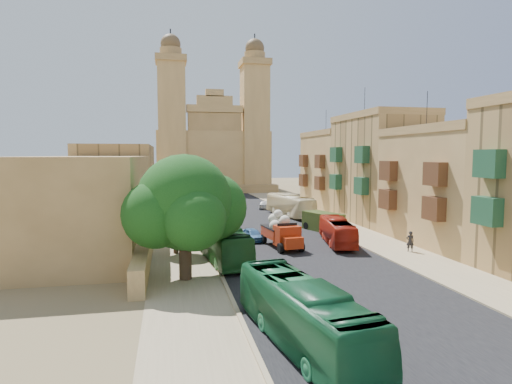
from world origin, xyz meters
name	(u,v)px	position (x,y,z in m)	size (l,w,h in m)	color
ground	(338,288)	(0.00, 0.00, 0.00)	(260.00, 260.00, 0.00)	brown
road_surface	(250,219)	(0.00, 30.00, 0.01)	(14.00, 140.00, 0.01)	black
sidewalk_east	(318,217)	(9.50, 30.00, 0.01)	(5.00, 140.00, 0.01)	tan
sidewalk_west	(177,222)	(-9.50, 30.00, 0.01)	(5.00, 140.00, 0.01)	tan
kerb_east	(300,217)	(7.00, 30.00, 0.06)	(0.25, 140.00, 0.12)	tan
kerb_west	(197,221)	(-7.00, 30.00, 0.06)	(0.25, 140.00, 0.12)	tan
townhouse_b	(450,185)	(15.95, 11.00, 5.66)	(9.00, 14.00, 14.90)	#AB844D
townhouse_c	(380,168)	(15.95, 25.00, 6.91)	(9.00, 14.00, 17.40)	tan
townhouse_d	(337,170)	(15.95, 39.00, 6.16)	(9.00, 14.00, 15.90)	#AB844D
west_wall	(150,229)	(-12.50, 20.00, 0.90)	(1.00, 40.00, 1.80)	#AB844D
west_building_low	(90,200)	(-18.00, 18.00, 4.20)	(10.00, 28.00, 8.40)	olive
west_building_mid	(119,178)	(-18.00, 44.00, 5.00)	(10.00, 22.00, 10.00)	tan
church	(212,151)	(0.00, 78.61, 9.52)	(28.00, 22.50, 36.30)	#AB844D
ficus_tree	(186,206)	(-9.42, 4.01, 5.08)	(8.60, 7.91, 8.60)	#38281C
street_tree_a	(175,213)	(-10.00, 12.00, 3.56)	(3.45, 3.45, 5.31)	#38281C
street_tree_b	(173,197)	(-10.00, 24.00, 3.79)	(3.68, 3.68, 5.65)	#38281C
street_tree_c	(172,192)	(-10.00, 36.00, 3.37)	(3.27, 3.27, 5.04)	#38281C
street_tree_d	(172,185)	(-10.00, 48.00, 3.47)	(3.37, 3.37, 5.18)	#38281C
red_truck	(282,231)	(-0.37, 12.46, 1.50)	(2.94, 6.06, 3.42)	#B12A0D
olive_pickup	(323,222)	(6.50, 20.00, 1.01)	(3.73, 5.43, 2.06)	#36461A
bus_green_south	(302,314)	(-4.81, -7.51, 1.47)	(2.47, 10.57, 2.94)	#185D35
bus_green_north	(222,242)	(-6.35, 8.79, 1.46)	(2.45, 10.49, 2.92)	#1F5724
bus_red_east	(337,231)	(5.23, 12.85, 1.23)	(2.07, 8.84, 2.46)	red
bus_cream_east	(290,205)	(6.07, 31.89, 1.53)	(2.58, 11.01, 3.07)	#F9E7B6
car_blue_a	(252,235)	(-2.42, 16.03, 0.62)	(1.47, 3.65, 1.24)	teal
car_white_a	(226,216)	(-3.24, 29.37, 0.63)	(1.33, 3.82, 1.26)	white
car_cream	(287,227)	(2.24, 20.00, 0.55)	(1.82, 3.94, 1.10)	#C0B896
car_dkblue	(212,202)	(-3.47, 45.52, 0.70)	(1.97, 4.85, 1.41)	navy
car_white_b	(265,204)	(4.49, 40.81, 0.67)	(1.57, 3.91, 1.33)	silver
car_blue_b	(205,196)	(-3.82, 55.61, 0.72)	(1.52, 4.35, 1.43)	#2E4FA8
pedestrian_a	(410,241)	(10.30, 8.48, 0.92)	(0.67, 0.44, 1.84)	black
pedestrian_c	(340,226)	(7.50, 17.60, 0.84)	(0.99, 0.41, 1.69)	#2B2B2E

